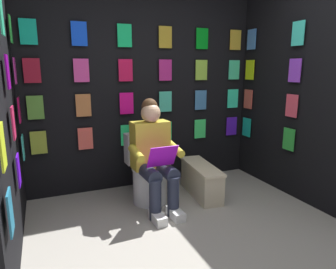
{
  "coord_description": "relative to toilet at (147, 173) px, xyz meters",
  "views": [
    {
      "loc": [
        1.21,
        1.68,
        1.51
      ],
      "look_at": [
        0.06,
        -1.09,
        0.85
      ],
      "focal_mm": 32.53,
      "sensor_mm": 36.0,
      "label": 1
    }
  ],
  "objects": [
    {
      "name": "toilet",
      "position": [
        0.0,
        0.0,
        0.0
      ],
      "size": [
        0.41,
        0.56,
        0.77
      ],
      "rotation": [
        0.0,
        0.0,
        0.04
      ],
      "color": "white",
      "rests_on": "ground"
    },
    {
      "name": "display_wall_left",
      "position": [
        -1.68,
        0.49,
        0.91
      ],
      "size": [
        0.14,
        1.98,
        2.48
      ],
      "color": "black",
      "rests_on": "ground"
    },
    {
      "name": "comic_longbox_near",
      "position": [
        -0.64,
        0.12,
        -0.14
      ],
      "size": [
        0.34,
        0.81,
        0.38
      ],
      "rotation": [
        0.0,
        0.0,
        -0.1
      ],
      "color": "beige",
      "rests_on": "ground"
    },
    {
      "name": "person_reading",
      "position": [
        -0.01,
        0.23,
        0.27
      ],
      "size": [
        0.54,
        0.69,
        1.19
      ],
      "rotation": [
        0.0,
        0.0,
        0.04
      ],
      "color": "gold",
      "rests_on": "ground"
    },
    {
      "name": "display_wall_back",
      "position": [
        -0.16,
        -0.55,
        0.91
      ],
      "size": [
        3.04,
        0.14,
        2.48
      ],
      "color": "black",
      "rests_on": "ground"
    }
  ]
}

